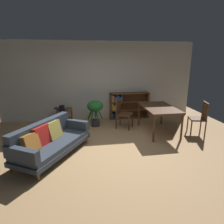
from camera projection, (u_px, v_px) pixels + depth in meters
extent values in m
plane|color=tan|center=(111.00, 150.00, 4.82)|extent=(8.16, 8.16, 0.00)
cube|color=silver|center=(99.00, 81.00, 7.03)|extent=(6.80, 0.10, 2.70)
cylinder|color=brown|center=(86.00, 140.00, 5.21)|extent=(0.04, 0.04, 0.14)
cylinder|color=brown|center=(38.00, 177.00, 3.62)|extent=(0.04, 0.04, 0.14)
cylinder|color=brown|center=(65.00, 136.00, 5.45)|extent=(0.04, 0.04, 0.14)
cylinder|color=brown|center=(11.00, 169.00, 3.86)|extent=(0.04, 0.04, 0.14)
cube|color=#384251|center=(54.00, 148.00, 4.50)|extent=(1.69, 2.07, 0.10)
cube|color=#384251|center=(54.00, 144.00, 4.48)|extent=(1.62, 1.99, 0.10)
cube|color=#384251|center=(42.00, 131.00, 4.52)|extent=(1.12, 1.69, 0.42)
cube|color=#384251|center=(75.00, 124.00, 5.24)|extent=(0.72, 0.51, 0.24)
cube|color=#384251|center=(21.00, 154.00, 3.62)|extent=(0.72, 0.51, 0.24)
cube|color=orange|center=(30.00, 143.00, 3.99)|extent=(0.40, 0.44, 0.40)
cube|color=red|center=(42.00, 136.00, 4.29)|extent=(0.40, 0.47, 0.44)
cube|color=tan|center=(53.00, 130.00, 4.64)|extent=(0.42, 0.48, 0.43)
cube|color=brown|center=(65.00, 115.00, 6.82)|extent=(0.48, 0.04, 0.52)
cube|color=brown|center=(63.00, 126.00, 5.75)|extent=(0.48, 0.04, 0.52)
cube|color=brown|center=(64.00, 121.00, 6.30)|extent=(0.48, 1.13, 0.04)
cube|color=brown|center=(64.00, 112.00, 6.22)|extent=(0.48, 1.17, 0.04)
cube|color=brown|center=(65.00, 127.00, 6.35)|extent=(0.48, 1.13, 0.04)
cube|color=#333338|center=(64.00, 110.00, 6.45)|extent=(0.26, 0.32, 0.02)
cube|color=black|center=(58.00, 109.00, 6.45)|extent=(0.25, 0.30, 0.05)
cylinder|color=black|center=(62.00, 110.00, 5.99)|extent=(0.16, 0.16, 0.25)
cylinder|color=slate|center=(62.00, 108.00, 5.97)|extent=(0.09, 0.09, 0.01)
cylinder|color=#333338|center=(96.00, 123.00, 6.46)|extent=(0.26, 0.26, 0.21)
cylinder|color=#287A33|center=(99.00, 110.00, 6.40)|extent=(0.26, 0.09, 0.62)
cylinder|color=#287A33|center=(95.00, 110.00, 6.52)|extent=(0.06, 0.36, 0.58)
cylinder|color=#287A33|center=(91.00, 111.00, 6.42)|extent=(0.28, 0.21, 0.59)
cylinder|color=#287A33|center=(93.00, 111.00, 6.28)|extent=(0.20, 0.17, 0.63)
cylinder|color=#287A33|center=(97.00, 112.00, 6.30)|extent=(0.11, 0.18, 0.55)
ellipsoid|color=#287A33|center=(95.00, 106.00, 6.31)|extent=(0.51, 0.51, 0.36)
cylinder|color=#56351E|center=(139.00, 115.00, 6.47)|extent=(0.06, 0.06, 0.72)
cylinder|color=#56351E|center=(154.00, 129.00, 5.19)|extent=(0.06, 0.06, 0.72)
cylinder|color=#56351E|center=(162.00, 114.00, 6.59)|extent=(0.06, 0.06, 0.72)
cylinder|color=#56351E|center=(182.00, 127.00, 5.31)|extent=(0.06, 0.06, 0.72)
cube|color=#56351E|center=(159.00, 108.00, 5.78)|extent=(0.88, 1.44, 0.05)
cylinder|color=#56351E|center=(132.00, 120.00, 6.38)|extent=(0.04, 0.04, 0.43)
cylinder|color=#56351E|center=(129.00, 124.00, 6.02)|extent=(0.04, 0.04, 0.43)
cylinder|color=#56351E|center=(120.00, 119.00, 6.52)|extent=(0.04, 0.04, 0.43)
cylinder|color=#56351E|center=(116.00, 123.00, 6.16)|extent=(0.04, 0.04, 0.43)
cube|color=#56351E|center=(125.00, 114.00, 6.21)|extent=(0.61, 0.60, 0.04)
cube|color=#56351E|center=(118.00, 107.00, 6.22)|extent=(0.22, 0.36, 0.41)
cylinder|color=#56351E|center=(191.00, 129.00, 5.63)|extent=(0.04, 0.04, 0.43)
cylinder|color=#56351E|center=(188.00, 124.00, 6.02)|extent=(0.04, 0.04, 0.43)
cylinder|color=#56351E|center=(205.00, 129.00, 5.59)|extent=(0.04, 0.04, 0.43)
cylinder|color=#56351E|center=(201.00, 124.00, 5.98)|extent=(0.04, 0.04, 0.43)
cube|color=#56351E|center=(197.00, 119.00, 5.74)|extent=(0.53, 0.54, 0.04)
cube|color=#56351E|center=(205.00, 110.00, 5.65)|extent=(0.14, 0.40, 0.47)
cube|color=brown|center=(111.00, 106.00, 7.12)|extent=(0.04, 0.29, 0.94)
cube|color=brown|center=(147.00, 105.00, 7.34)|extent=(0.04, 0.29, 0.94)
cube|color=brown|center=(129.00, 93.00, 7.11)|extent=(1.41, 0.29, 0.04)
cube|color=brown|center=(129.00, 117.00, 7.35)|extent=(1.41, 0.29, 0.04)
cube|color=brown|center=(128.00, 105.00, 7.35)|extent=(1.37, 0.04, 0.94)
cube|color=brown|center=(129.00, 109.00, 7.27)|extent=(1.37, 0.28, 0.04)
cube|color=brown|center=(129.00, 101.00, 7.19)|extent=(1.37, 0.28, 0.04)
cube|color=#2D5199|center=(112.00, 115.00, 7.20)|extent=(0.05, 0.18, 0.19)
cube|color=black|center=(114.00, 116.00, 7.21)|extent=(0.05, 0.17, 0.17)
cube|color=black|center=(115.00, 115.00, 7.23)|extent=(0.07, 0.23, 0.17)
cube|color=gold|center=(117.00, 115.00, 7.24)|extent=(0.04, 0.21, 0.18)
cube|color=#2D5199|center=(118.00, 115.00, 7.24)|extent=(0.05, 0.22, 0.20)
cube|color=gold|center=(112.00, 107.00, 7.13)|extent=(0.06, 0.23, 0.23)
cube|color=gold|center=(114.00, 108.00, 7.14)|extent=(0.03, 0.21, 0.15)
cube|color=orange|center=(115.00, 107.00, 7.14)|extent=(0.06, 0.21, 0.21)
cube|color=#993884|center=(117.00, 107.00, 7.15)|extent=(0.06, 0.19, 0.20)
cube|color=silver|center=(119.00, 107.00, 7.16)|extent=(0.04, 0.20, 0.19)
cube|color=gold|center=(112.00, 99.00, 7.04)|extent=(0.05, 0.18, 0.22)
cube|color=#993884|center=(114.00, 98.00, 7.04)|extent=(0.04, 0.18, 0.23)
cube|color=#337F47|center=(115.00, 99.00, 7.06)|extent=(0.06, 0.18, 0.17)
cube|color=#2D5199|center=(117.00, 98.00, 7.06)|extent=(0.05, 0.18, 0.24)
cube|color=#2D5199|center=(119.00, 99.00, 7.08)|extent=(0.05, 0.22, 0.21)
cube|color=orange|center=(120.00, 99.00, 7.10)|extent=(0.04, 0.24, 0.16)
cube|color=#2D5199|center=(122.00, 98.00, 7.09)|extent=(0.04, 0.22, 0.24)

